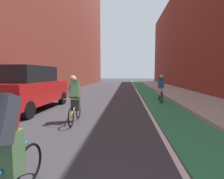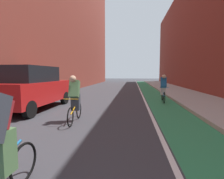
# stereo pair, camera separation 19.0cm
# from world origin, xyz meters

# --- Properties ---
(ground_plane) EXTENTS (94.42, 94.42, 0.00)m
(ground_plane) POSITION_xyz_m (0.00, 17.46, 0.00)
(ground_plane) COLOR #38383D
(bike_lane_paint) EXTENTS (1.60, 42.92, 0.00)m
(bike_lane_paint) POSITION_xyz_m (3.24, 19.46, 0.00)
(bike_lane_paint) COLOR #2D8451
(bike_lane_paint) RESTS_ON ground
(lane_divider_stripe) EXTENTS (0.12, 42.92, 0.00)m
(lane_divider_stripe) POSITION_xyz_m (2.34, 19.46, 0.00)
(lane_divider_stripe) COLOR white
(lane_divider_stripe) RESTS_ON ground
(sidewalk_right) EXTENTS (3.10, 42.92, 0.14)m
(sidewalk_right) POSITION_xyz_m (5.59, 19.46, 0.07)
(sidewalk_right) COLOR #A8A59E
(sidewalk_right) RESTS_ON ground
(building_facade_right) EXTENTS (2.40, 38.92, 11.82)m
(building_facade_right) POSITION_xyz_m (8.35, 21.46, 5.91)
(building_facade_right) COLOR brown
(building_facade_right) RESTS_ON ground
(parked_suv_red) EXTENTS (2.02, 4.27, 1.98)m
(parked_suv_red) POSITION_xyz_m (-2.99, 11.08, 1.02)
(parked_suv_red) COLOR red
(parked_suv_red) RESTS_ON ground
(cyclist_mid) EXTENTS (0.48, 1.66, 1.59)m
(cyclist_mid) POSITION_xyz_m (-0.34, 9.28, 0.84)
(cyclist_mid) COLOR black
(cyclist_mid) RESTS_ON ground
(cyclist_trailing) EXTENTS (0.48, 1.69, 1.60)m
(cyclist_trailing) POSITION_xyz_m (3.36, 13.96, 0.85)
(cyclist_trailing) COLOR black
(cyclist_trailing) RESTS_ON ground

